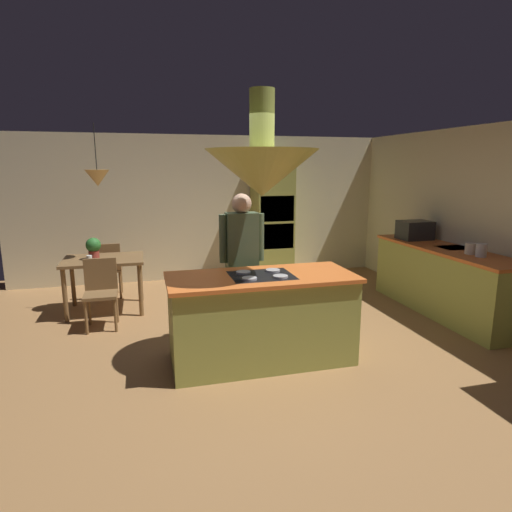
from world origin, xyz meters
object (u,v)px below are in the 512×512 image
microwave_on_counter (415,230)px  oven_tower (272,219)px  chair_facing_island (101,288)px  canister_flour (481,250)px  kitchen_island (261,318)px  canister_sugar (470,249)px  person_at_island (242,256)px  chair_by_back_wall (108,266)px  dining_table (104,266)px  potted_plant_on_table (93,247)px  cup_on_table (89,259)px

microwave_on_counter → oven_tower: bearing=135.5°
chair_facing_island → canister_flour: size_ratio=5.26×
kitchen_island → canister_sugar: 2.91m
chair_facing_island → canister_flour: 4.74m
kitchen_island → chair_facing_island: kitchen_island is taller
kitchen_island → person_at_island: (-0.05, 0.69, 0.52)m
person_at_island → microwave_on_counter: size_ratio=3.72×
chair_by_back_wall → canister_flour: (4.54, -2.54, 0.51)m
dining_table → person_at_island: (1.65, -1.41, 0.33)m
oven_tower → person_at_island: bearing=-114.2°
canister_sugar → person_at_island: bearing=173.6°
chair_facing_island → canister_flour: (4.54, -1.28, 0.51)m
chair_facing_island → microwave_on_counter: (4.54, 0.06, 0.56)m
dining_table → potted_plant_on_table: (-0.11, -0.03, 0.27)m
chair_by_back_wall → microwave_on_counter: microwave_on_counter is taller
person_at_island → canister_flour: size_ratio=10.34×
oven_tower → canister_sugar: bearing=-58.8°
potted_plant_on_table → microwave_on_counter: 4.69m
oven_tower → microwave_on_counter: (1.74, -1.71, -0.02)m
dining_table → chair_by_back_wall: 0.65m
canister_flour → kitchen_island: bearing=-176.2°
microwave_on_counter → chair_facing_island: bearing=-179.2°
oven_tower → person_at_island: size_ratio=1.26×
chair_facing_island → microwave_on_counter: size_ratio=1.89×
kitchen_island → dining_table: bearing=129.0°
person_at_island → microwave_on_counter: (2.89, 0.84, 0.08)m
chair_by_back_wall → microwave_on_counter: 4.73m
dining_table → chair_by_back_wall: chair_by_back_wall is taller
canister_flour → oven_tower: bearing=119.7°
chair_by_back_wall → canister_flour: canister_flour is taller
chair_by_back_wall → kitchen_island: bearing=121.9°
canister_sugar → microwave_on_counter: microwave_on_counter is taller
potted_plant_on_table → canister_flour: (4.65, -1.88, 0.08)m
kitchen_island → oven_tower: size_ratio=0.89×
oven_tower → cup_on_table: 3.26m
kitchen_island → canister_flour: 2.90m
kitchen_island → microwave_on_counter: 3.28m
kitchen_island → chair_by_back_wall: 3.22m
kitchen_island → cup_on_table: bearing=134.4°
potted_plant_on_table → canister_sugar: (4.65, -1.70, 0.07)m
chair_by_back_wall → potted_plant_on_table: 0.80m
person_at_island → chair_facing_island: size_ratio=1.97×
oven_tower → canister_flour: bearing=-60.3°
dining_table → person_at_island: 2.20m
oven_tower → cup_on_table: (-2.96, -1.35, -0.28)m
canister_sugar → kitchen_island: bearing=-172.6°
kitchen_island → canister_flour: bearing=3.8°
kitchen_island → dining_table: kitchen_island is taller
chair_facing_island → canister_sugar: size_ratio=6.21×
person_at_island → canister_flour: (2.89, -0.50, 0.02)m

